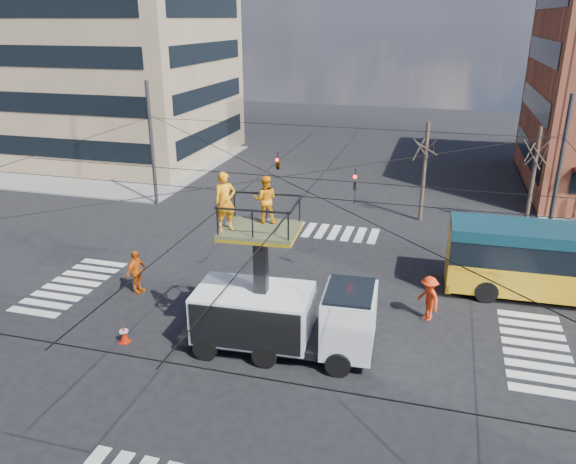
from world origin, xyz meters
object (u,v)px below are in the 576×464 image
Objects in this scene: utility_truck at (283,299)px; worker_ground at (136,272)px; traffic_cone at (124,334)px; flagger at (428,298)px.

utility_truck reaches higher than worker_ground.
traffic_cone is at bearing -145.62° from worker_ground.
worker_ground is at bearing 156.56° from utility_truck.
traffic_cone is at bearing -103.60° from flagger.
utility_truck is at bearing 10.63° from traffic_cone.
traffic_cone is 0.39× the size of flagger.
utility_truck is at bearing -98.42° from worker_ground.
flagger is at bearing -73.76° from worker_ground.
flagger is at bearing 24.03° from traffic_cone.
traffic_cone is 12.07m from flagger.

